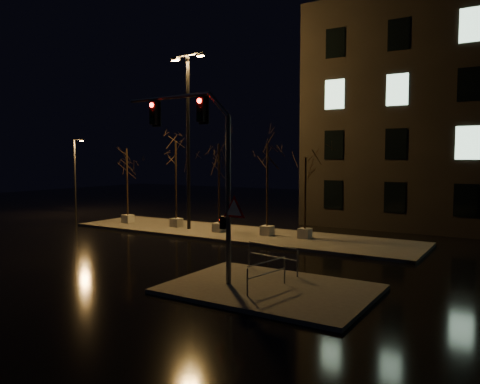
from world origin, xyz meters
The scene contains 13 objects.
ground centered at (0.00, 0.00, 0.00)m, with size 90.00×90.00×0.00m, color black.
median centered at (0.00, 6.00, 0.07)m, with size 22.00×5.00×0.15m, color #494841.
sidewalk_corner centered at (7.50, -3.50, 0.07)m, with size 7.00×5.00×0.15m, color #494841.
tree_0 centered at (-8.54, 5.63, 4.14)m, with size 1.80×1.80×5.26m.
tree_1 centered at (-4.42, 5.89, 4.50)m, with size 1.80×1.80×5.74m.
tree_2 centered at (-0.88, 5.64, 4.30)m, with size 1.80×1.80×5.47m.
tree_3 centered at (2.20, 6.08, 4.30)m, with size 1.80×1.80×5.47m.
tree_4 centered at (4.48, 6.30, 3.68)m, with size 1.80×1.80×4.65m.
traffic_signal_mast centered at (4.94, -3.86, 4.65)m, with size 5.61×0.38×6.86m.
streetlight_main centered at (-3.19, 5.63, 6.43)m, with size 2.72×0.58×10.88m.
streetlight_far centered at (-18.12, 9.05, 3.44)m, with size 1.23×0.22×6.25m.
guard_rail_a centered at (6.54, -1.50, 0.85)m, with size 2.44×0.50×1.07m.
guard_rail_b centered at (7.56, -3.82, 0.78)m, with size 0.41×2.04×0.98m.
Camera 1 is at (15.04, -17.65, 4.64)m, focal length 35.00 mm.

